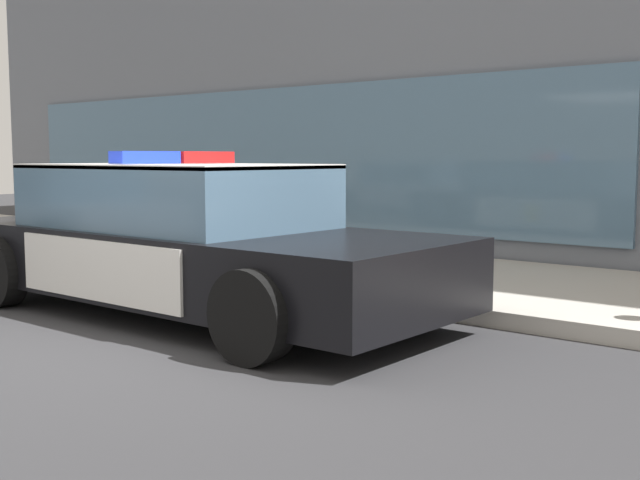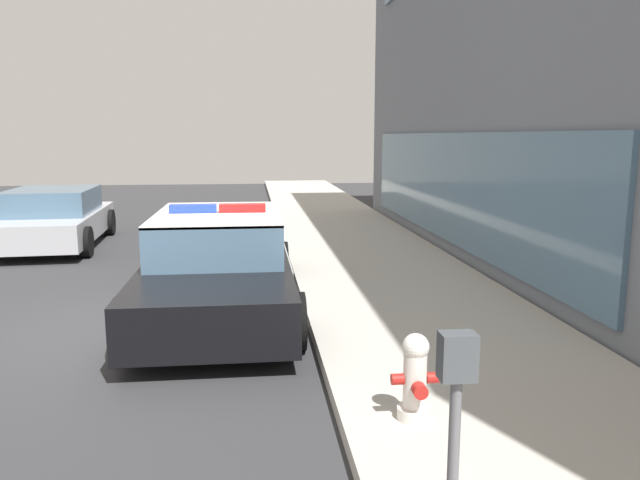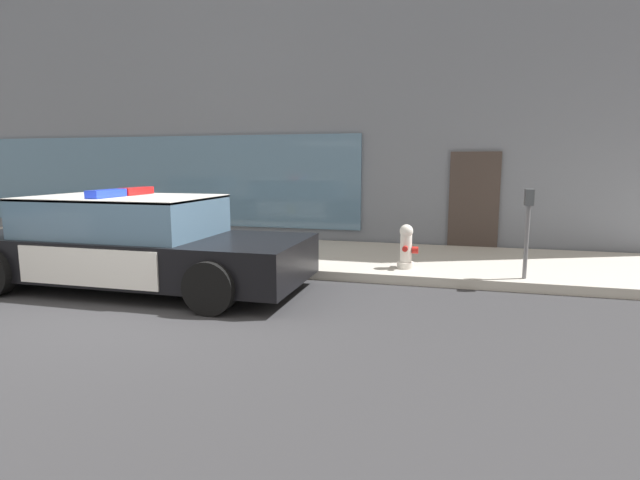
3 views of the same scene
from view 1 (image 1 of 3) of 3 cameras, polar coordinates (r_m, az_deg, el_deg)
The scene contains 3 objects.
ground at distance 6.19m, azimuth -11.29°, elevation -7.59°, with size 48.00×48.00×0.00m, color #303033.
sidewalk at distance 8.99m, azimuth 7.52°, elevation -2.78°, with size 48.00×3.14×0.15m, color #B2ADA3.
police_cruiser at distance 7.38m, azimuth -9.59°, elevation 0.00°, with size 5.13×2.13×1.49m.
Camera 1 is at (4.66, -3.81, 1.45)m, focal length 44.24 mm.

